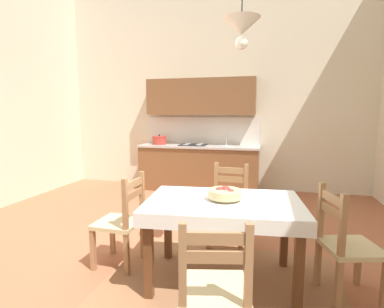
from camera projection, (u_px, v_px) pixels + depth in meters
The scene contains 11 objects.
ground_plane at pixel (160, 257), 3.28m from camera, with size 6.69×6.80×0.10m, color #A86042.
wall_back at pixel (212, 83), 6.03m from camera, with size 6.69×0.12×4.27m, color beige.
area_rug at pixel (221, 285), 2.64m from camera, with size 2.10×1.60×0.01m, color #976745.
kitchen_cabinetry at pixel (199, 147), 5.93m from camera, with size 2.37×0.63×2.20m.
dining_table at pixel (223, 215), 2.65m from camera, with size 1.44×1.01×0.75m.
dining_chair_window_side at pixel (346, 246), 2.43m from camera, with size 0.52×0.52×0.93m.
dining_chair_kitchen_side at pixel (228, 207), 3.47m from camera, with size 0.45×0.45×0.93m.
dining_chair_camera_side at pixel (214, 292), 1.80m from camera, with size 0.50×0.50×0.93m.
dining_chair_tv_side at pixel (122, 222), 2.97m from camera, with size 0.43×0.43×0.93m.
fruit_bowl at pixel (225, 194), 2.63m from camera, with size 0.30×0.30×0.12m.
pendant_lamp at pixel (242, 28), 2.55m from camera, with size 0.32×0.32×0.81m.
Camera 1 is at (1.09, -2.92, 1.51)m, focal length 27.89 mm.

